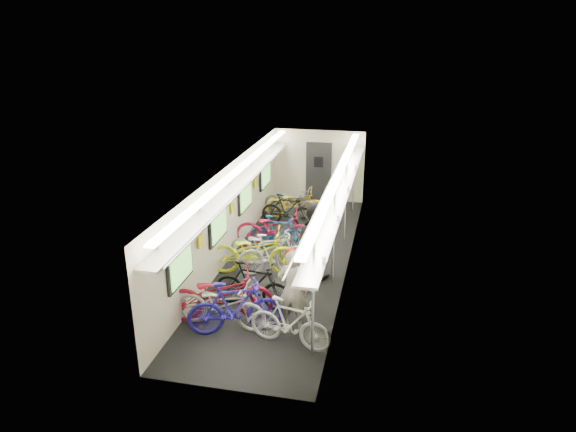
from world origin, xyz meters
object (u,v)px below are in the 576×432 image
at_px(bicycle_0, 221,304).
at_px(bicycle_1, 235,308).
at_px(passenger_near, 293,290).
at_px(passenger_mid, 312,240).
at_px(backpack, 293,259).

distance_m(bicycle_0, bicycle_1, 0.39).
relative_size(bicycle_0, passenger_near, 1.11).
relative_size(bicycle_0, passenger_mid, 1.01).
xyz_separation_m(bicycle_1, backpack, (0.94, 0.84, 0.73)).
height_order(passenger_near, passenger_mid, passenger_mid).
relative_size(passenger_near, passenger_mid, 0.91).
bearing_deg(bicycle_0, passenger_near, -75.16).
xyz_separation_m(passenger_near, passenger_mid, (0.01, 2.29, 0.08)).
bearing_deg(backpack, passenger_mid, 111.18).
relative_size(bicycle_1, passenger_mid, 1.02).
height_order(passenger_mid, backpack, passenger_mid).
distance_m(passenger_mid, backpack, 1.91).
distance_m(bicycle_0, passenger_near, 1.43).
xyz_separation_m(bicycle_0, passenger_near, (1.36, 0.26, 0.34)).
bearing_deg(passenger_mid, backpack, 100.90).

